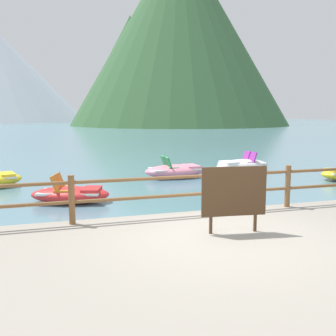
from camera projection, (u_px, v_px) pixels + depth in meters
ground_plane at (73, 135)px, 44.67m from camera, size 200.00×200.00×0.00m
promenade_dock at (296, 307)px, 4.70m from camera, size 28.00×8.00×0.40m
dock_railing at (189, 187)px, 8.14m from camera, size 23.92×0.12×0.95m
sign_board at (234, 192)px, 6.89m from camera, size 1.17×0.20×1.19m
pedal_boat_0 at (71, 194)px, 11.09m from camera, size 2.43×1.71×0.81m
pedal_boat_4 at (175, 170)px, 15.45m from camera, size 2.49×1.38×0.84m
pedal_boat_5 at (242, 165)px, 16.79m from camera, size 2.50×1.39×0.88m
cliff_headland at (171, 38)px, 82.39m from camera, size 45.78×45.78×38.91m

